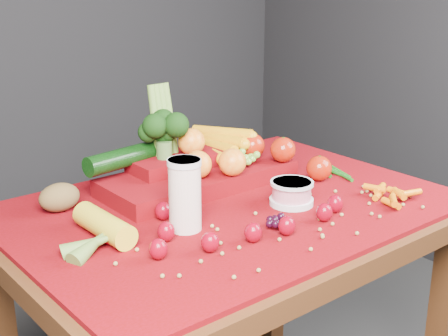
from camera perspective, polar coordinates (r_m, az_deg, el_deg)
table at (r=1.58m, az=0.46°, el=-6.92°), size 1.10×0.80×0.75m
red_cloth at (r=1.54m, az=0.47°, el=-3.51°), size 1.05×0.75×0.01m
milk_glass at (r=1.36m, az=-3.60°, el=-2.23°), size 0.08×0.08×0.16m
yogurt_bowl at (r=1.53m, az=6.20°, el=-2.20°), size 0.11×0.11×0.06m
strawberry_scatter at (r=1.35m, az=0.14°, el=-5.23°), size 0.54×0.28×0.05m
dark_grape_cluster at (r=1.40m, az=4.79°, el=-4.87°), size 0.06×0.05×0.03m
soybean_scatter at (r=1.40m, az=5.75°, el=-5.47°), size 0.84×0.24×0.01m
corn_ear at (r=1.33m, az=-11.41°, el=-6.21°), size 0.18×0.23×0.06m
potato at (r=1.53m, az=-14.82°, el=-2.61°), size 0.10×0.07×0.07m
baby_carrot_pile at (r=1.61m, az=14.89°, el=-2.23°), size 0.18×0.18×0.03m
green_bean_pile at (r=1.77m, az=10.03°, el=-0.37°), size 0.14×0.12×0.01m
produce_mound at (r=1.65m, az=-2.13°, el=0.44°), size 0.60×0.37×0.27m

